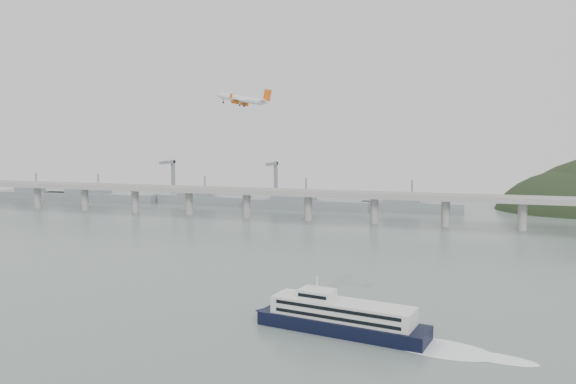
% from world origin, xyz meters
% --- Properties ---
extents(ground, '(900.00, 900.00, 0.00)m').
position_xyz_m(ground, '(0.00, 0.00, 0.00)').
color(ground, slate).
rests_on(ground, ground).
extents(bridge, '(800.00, 22.00, 23.90)m').
position_xyz_m(bridge, '(-1.15, 200.00, 17.65)').
color(bridge, '#969693').
rests_on(bridge, ground).
extents(distant_fleet, '(453.00, 60.90, 40.00)m').
position_xyz_m(distant_fleet, '(-155.36, 265.08, 6.22)').
color(distant_fleet, slate).
rests_on(distant_fleet, ground).
extents(ferry, '(91.37, 27.70, 17.33)m').
position_xyz_m(ferry, '(45.90, -31.93, 4.70)').
color(ferry, black).
rests_on(ferry, ground).
extents(airliner, '(32.74, 29.81, 8.66)m').
position_xyz_m(airliner, '(-26.57, 62.69, 81.86)').
color(airliner, white).
rests_on(airliner, ground).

